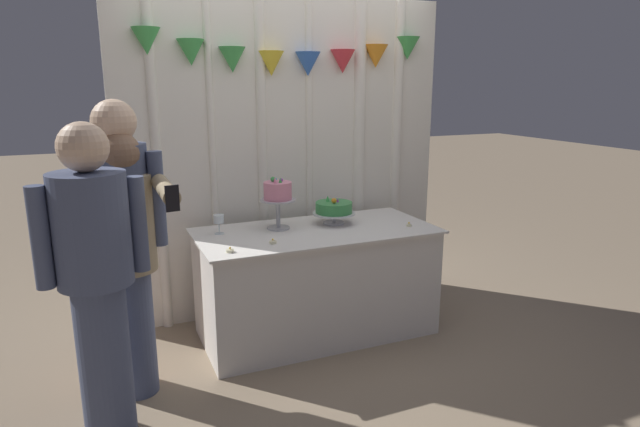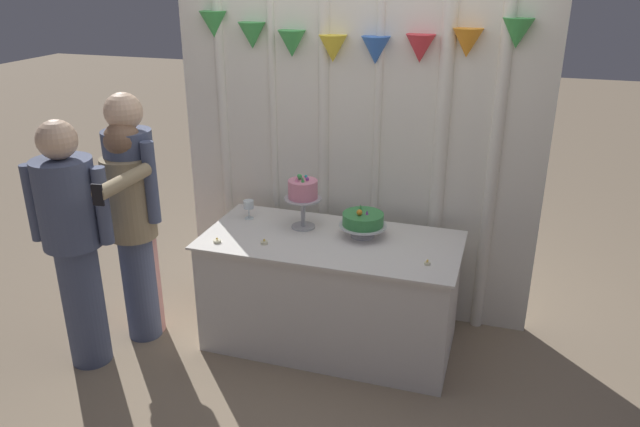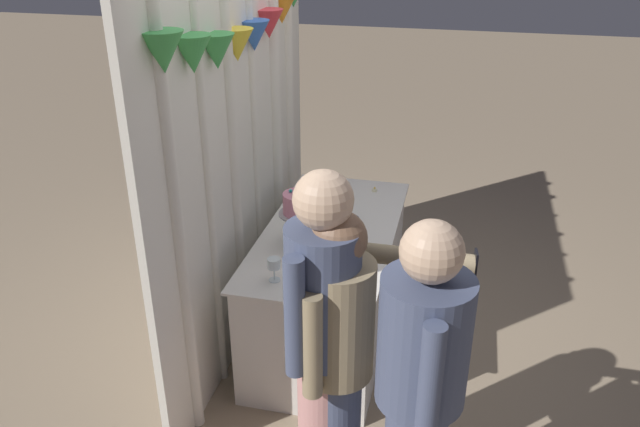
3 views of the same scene
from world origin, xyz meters
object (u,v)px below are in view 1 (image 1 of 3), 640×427
Objects in this scene: tealight_near_left at (273,242)px; guest_man_dark_suit at (96,275)px; cake_table at (316,282)px; wine_glass at (219,220)px; tealight_far_left at (230,251)px; tealight_near_right at (409,225)px; cake_display_nearleft at (278,194)px; guest_man_pink_jacket at (124,235)px; guest_girl_blue_dress at (128,254)px; cake_display_nearright at (334,209)px.

guest_man_dark_suit reaches higher than tealight_near_left.
tealight_near_left is at bearing -152.62° from cake_table.
tealight_near_left is (0.26, -0.36, -0.09)m from wine_glass.
tealight_far_left is 1.32× the size of tealight_near_right.
cake_display_nearleft is 10.10× the size of tealight_near_right.
wine_glass is at bearing 175.34° from cake_display_nearleft.
tealight_far_left is at bearing -1.78° from guest_man_pink_jacket.
cake_table is 1.09× the size of guest_girl_blue_dress.
guest_girl_blue_dress is (-1.03, -0.45, -0.17)m from cake_display_nearleft.
guest_man_pink_jacket is at bearing -146.68° from wine_glass.
tealight_near_right is at bearing 4.23° from guest_girl_blue_dress.
guest_man_pink_jacket reaches higher than tealight_near_right.
tealight_near_right is at bearing 3.96° from tealight_far_left.
guest_man_dark_suit is (-2.07, -0.50, 0.09)m from tealight_near_right.
cake_table is 12.55× the size of wine_glass.
cake_display_nearleft reaches higher than cake_display_nearright.
cake_display_nearright reaches higher than tealight_far_left.
tealight_near_left is 0.03× the size of guest_girl_blue_dress.
guest_girl_blue_dress is at bearing -163.74° from cake_display_nearright.
cake_display_nearright is 1.50m from guest_girl_blue_dress.
cake_display_nearright is 0.18× the size of guest_man_pink_jacket.
tealight_near_right is at bearing -31.24° from cake_display_nearright.
guest_man_pink_jacket is at bearing -166.35° from cake_display_nearright.
guest_girl_blue_dress reaches higher than cake_display_nearright.
guest_man_dark_suit is (-0.16, -0.43, -0.07)m from guest_man_pink_jacket.
tealight_near_left is 0.03× the size of guest_man_dark_suit.
wine_glass is at bearing 165.77° from cake_table.
guest_man_pink_jacket is at bearing -176.72° from tealight_near_left.
tealight_far_left is 0.86m from guest_man_dark_suit.
wine_glass is 0.09× the size of guest_girl_blue_dress.
tealight_near_right is (1.32, 0.09, 0.00)m from tealight_far_left.
cake_display_nearleft is 1.45m from guest_man_dark_suit.
cake_table is at bearing 25.28° from guest_man_dark_suit.
cake_display_nearleft is 0.22× the size of guest_man_pink_jacket.
wine_glass is at bearing 46.87° from guest_man_dark_suit.
guest_man_dark_suit is at bearing -110.44° from guest_man_pink_jacket.
cake_display_nearright is (0.42, -0.03, -0.14)m from cake_display_nearleft.
guest_man_pink_jacket is (-1.04, -0.38, -0.08)m from cake_display_nearleft.
cake_table is at bearing -29.08° from cake_display_nearleft.
wine_glass is 2.70× the size of tealight_far_left.
tealight_near_left is at bearing 3.28° from guest_man_pink_jacket.
tealight_far_left is (-0.86, -0.37, -0.10)m from cake_display_nearright.
guest_man_pink_jacket reaches higher than guest_man_dark_suit.
cake_table is 0.69m from cake_display_nearleft.
cake_display_nearleft is 0.43m from tealight_near_left.
tealight_near_left is 1.15m from guest_man_dark_suit.
guest_girl_blue_dress is at bearing -172.29° from tealight_near_left.
cake_display_nearleft is at bearing 33.94° from guest_man_dark_suit.
cake_display_nearleft is at bearing 150.92° from cake_table.
guest_man_dark_suit is at bearing -115.17° from guest_girl_blue_dress.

